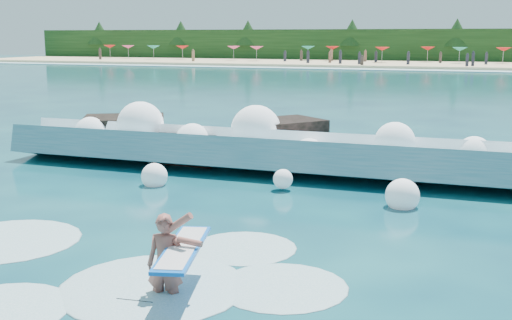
# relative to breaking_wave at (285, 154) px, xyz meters

# --- Properties ---
(ground) EXTENTS (200.00, 200.00, 0.00)m
(ground) POSITION_rel_breaking_wave_xyz_m (-0.80, -6.44, -0.53)
(ground) COLOR #082F43
(ground) RESTS_ON ground
(beach) EXTENTS (140.00, 20.00, 0.40)m
(beach) POSITION_rel_breaking_wave_xyz_m (-0.80, 71.56, -0.33)
(beach) COLOR tan
(beach) RESTS_ON ground
(wet_band) EXTENTS (140.00, 5.00, 0.08)m
(wet_band) POSITION_rel_breaking_wave_xyz_m (-0.80, 60.56, -0.49)
(wet_band) COLOR silver
(wet_band) RESTS_ON ground
(treeline) EXTENTS (140.00, 4.00, 5.00)m
(treeline) POSITION_rel_breaking_wave_xyz_m (-0.80, 81.56, 1.97)
(treeline) COLOR black
(treeline) RESTS_ON ground
(breaking_wave) EXTENTS (17.66, 2.77, 1.52)m
(breaking_wave) POSITION_rel_breaking_wave_xyz_m (0.00, 0.00, 0.00)
(breaking_wave) COLOR teal
(breaking_wave) RESTS_ON ground
(rock_cluster) EXTENTS (8.79, 3.50, 1.58)m
(rock_cluster) POSITION_rel_breaking_wave_xyz_m (-3.61, 1.19, -0.03)
(rock_cluster) COLOR black
(rock_cluster) RESTS_ON ground
(surfer_with_board) EXTENTS (1.11, 2.82, 1.59)m
(surfer_with_board) POSITION_rel_breaking_wave_xyz_m (1.17, -9.58, 0.06)
(surfer_with_board) COLOR #955045
(surfer_with_board) RESTS_ON ground
(wave_spray) EXTENTS (14.75, 4.67, 2.03)m
(wave_spray) POSITION_rel_breaking_wave_xyz_m (-0.66, -0.11, 0.44)
(wave_spray) COLOR white
(wave_spray) RESTS_ON ground
(surf_foam) EXTENTS (9.40, 5.96, 0.15)m
(surf_foam) POSITION_rel_breaking_wave_xyz_m (-0.17, -8.89, -0.53)
(surf_foam) COLOR silver
(surf_foam) RESTS_ON ground
(beach_umbrellas) EXTENTS (111.77, 6.85, 0.50)m
(beach_umbrellas) POSITION_rel_breaking_wave_xyz_m (-0.73, 73.44, 1.72)
(beach_umbrellas) COLOR red
(beach_umbrellas) RESTS_ON ground
(beachgoers) EXTENTS (103.50, 13.45, 1.94)m
(beachgoers) POSITION_rel_breaking_wave_xyz_m (-9.55, 67.89, 0.57)
(beachgoers) COLOR #3F332D
(beachgoers) RESTS_ON ground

